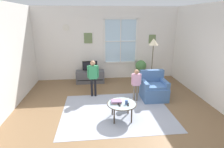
{
  "coord_description": "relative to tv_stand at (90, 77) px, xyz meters",
  "views": [
    {
      "loc": [
        -0.57,
        -4.12,
        2.49
      ],
      "look_at": [
        -0.07,
        0.61,
        0.97
      ],
      "focal_mm": 28.76,
      "sensor_mm": 36.0,
      "label": 1
    }
  ],
  "objects": [
    {
      "name": "floor_lamp",
      "position": [
        2.17,
        -0.9,
        1.27
      ],
      "size": [
        0.32,
        0.32,
        1.8
      ],
      "color": "black",
      "rests_on": "ground_plane"
    },
    {
      "name": "ground_plane",
      "position": [
        0.71,
        -2.64,
        -0.25
      ],
      "size": [
        6.27,
        6.79,
        0.02
      ],
      "primitive_type": "cube",
      "color": "brown"
    },
    {
      "name": "television",
      "position": [
        0.0,
        -0.0,
        0.44
      ],
      "size": [
        0.56,
        0.08,
        0.39
      ],
      "color": "#4C4C4C",
      "rests_on": "tv_stand"
    },
    {
      "name": "coffee_table",
      "position": [
        0.81,
        -2.77,
        0.17
      ],
      "size": [
        0.75,
        0.75,
        0.44
      ],
      "color": "#99B2B7",
      "rests_on": "ground_plane"
    },
    {
      "name": "book_stack",
      "position": [
        0.68,
        -2.72,
        0.23
      ],
      "size": [
        0.27,
        0.2,
        0.07
      ],
      "color": "#A87A4F",
      "rests_on": "coffee_table"
    },
    {
      "name": "person_green_shirt",
      "position": [
        0.12,
        -1.31,
        0.51
      ],
      "size": [
        0.36,
        0.16,
        1.2
      ],
      "color": "black",
      "rests_on": "ground_plane"
    },
    {
      "name": "cup",
      "position": [
        0.92,
        -2.82,
        0.24
      ],
      "size": [
        0.07,
        0.07,
        0.1
      ],
      "primitive_type": "cylinder",
      "color": "#334C8C",
      "rests_on": "coffee_table"
    },
    {
      "name": "area_rug",
      "position": [
        0.73,
        -2.39,
        -0.24
      ],
      "size": [
        2.95,
        2.3,
        0.01
      ],
      "primitive_type": "cube",
      "color": "#999EAD",
      "rests_on": "ground_plane"
    },
    {
      "name": "remote_near_cup",
      "position": [
        0.95,
        -2.87,
        0.2
      ],
      "size": [
        0.07,
        0.15,
        0.02
      ],
      "primitive_type": "cube",
      "rotation": [
        0.0,
        0.0,
        -0.22
      ],
      "color": "black",
      "rests_on": "coffee_table"
    },
    {
      "name": "remote_near_books",
      "position": [
        0.73,
        -2.86,
        0.2
      ],
      "size": [
        0.07,
        0.15,
        0.02
      ],
      "primitive_type": "cube",
      "rotation": [
        0.0,
        0.0,
        0.23
      ],
      "color": "black",
      "rests_on": "coffee_table"
    },
    {
      "name": "armchair",
      "position": [
        2.0,
        -1.68,
        0.09
      ],
      "size": [
        0.76,
        0.74,
        0.87
      ],
      "color": "#476B9E",
      "rests_on": "ground_plane"
    },
    {
      "name": "tv_stand",
      "position": [
        0.0,
        0.0,
        0.0
      ],
      "size": [
        1.09,
        0.45,
        0.48
      ],
      "color": "#4C4C51",
      "rests_on": "ground_plane"
    },
    {
      "name": "potted_plant_by_window",
      "position": [
        2.05,
        0.1,
        0.3
      ],
      "size": [
        0.44,
        0.44,
        0.82
      ],
      "color": "silver",
      "rests_on": "ground_plane"
    },
    {
      "name": "person_pink_shirt",
      "position": [
        1.4,
        -1.79,
        0.39
      ],
      "size": [
        0.3,
        0.14,
        1.01
      ],
      "color": "#726656",
      "rests_on": "ground_plane"
    },
    {
      "name": "back_wall",
      "position": [
        0.73,
        0.52,
        1.21
      ],
      "size": [
        5.67,
        0.17,
        2.89
      ],
      "color": "silver",
      "rests_on": "ground_plane"
    }
  ]
}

